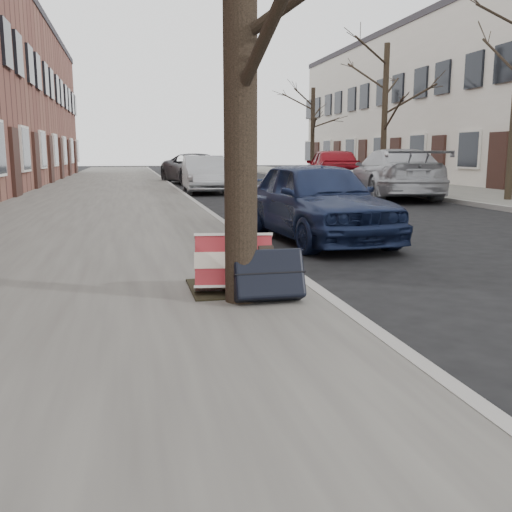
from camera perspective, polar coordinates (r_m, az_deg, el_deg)
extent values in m
plane|color=black|center=(5.12, 23.35, -6.19)|extent=(120.00, 120.00, 0.00)
cube|color=slate|center=(19.01, -14.86, 5.96)|extent=(5.00, 70.00, 0.12)
cube|color=slate|center=(21.83, 17.09, 6.37)|extent=(4.00, 70.00, 0.12)
cube|color=black|center=(5.39, -2.08, -3.14)|extent=(0.85, 0.85, 0.02)
cube|color=maroon|center=(5.19, -2.25, -0.71)|extent=(0.74, 0.48, 0.54)
cube|color=black|center=(4.86, 1.22, -1.85)|extent=(0.60, 0.35, 0.47)
imported|color=#162143|center=(9.11, 6.09, 5.57)|extent=(1.81, 3.86, 1.28)
imported|color=#ADB1B5|center=(20.23, -5.20, 8.15)|extent=(1.49, 3.94, 1.28)
imported|color=#38373C|center=(25.76, -5.92, 8.67)|extent=(3.17, 5.22, 1.36)
imported|color=#9FA1A6|center=(18.07, 13.52, 7.99)|extent=(2.93, 5.42, 1.49)
imported|color=maroon|center=(22.88, 7.59, 8.72)|extent=(2.70, 4.91, 1.58)
cylinder|color=black|center=(24.12, 12.73, 13.59)|extent=(0.23, 0.23, 5.51)
cylinder|color=black|center=(32.70, 5.68, 12.23)|extent=(0.23, 0.23, 4.80)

